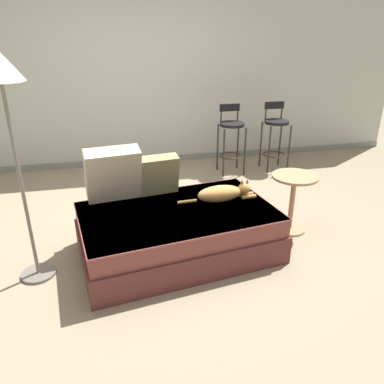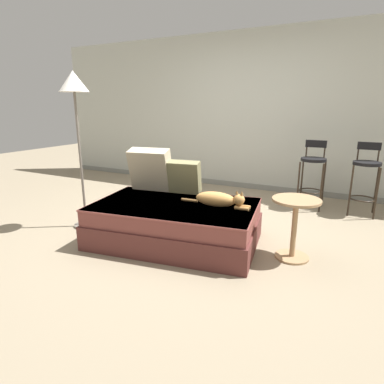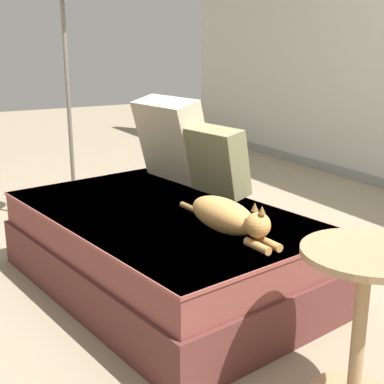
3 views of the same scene
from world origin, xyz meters
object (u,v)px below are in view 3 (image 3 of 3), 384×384
object	(u,v)px
throw_pillow_corner	(172,139)
throw_pillow_middle	(217,161)
couch	(161,248)
floor_lamp	(62,1)
side_table	(361,306)
cat	(227,217)

from	to	relation	value
throw_pillow_corner	throw_pillow_middle	bearing A→B (deg)	8.78
couch	floor_lamp	bearing A→B (deg)	-175.99
side_table	floor_lamp	size ratio (longest dim) A/B	0.33
side_table	floor_lamp	bearing A→B (deg)	-173.61
couch	throw_pillow_corner	distance (m)	0.78
throw_pillow_corner	side_table	world-z (taller)	throw_pillow_corner
cat	throw_pillow_corner	bearing A→B (deg)	166.64
throw_pillow_corner	cat	bearing A→B (deg)	-13.36
throw_pillow_corner	couch	bearing A→B (deg)	-33.18
cat	floor_lamp	distance (m)	1.93
couch	throw_pillow_corner	bearing A→B (deg)	146.82
couch	cat	size ratio (longest dim) A/B	2.46
throw_pillow_corner	floor_lamp	size ratio (longest dim) A/B	0.29
couch	cat	xyz separation A→B (m)	(0.44, 0.11, 0.29)
cat	throw_pillow_middle	bearing A→B (deg)	151.76
cat	side_table	world-z (taller)	cat
couch	throw_pillow_middle	size ratio (longest dim) A/B	4.68
throw_pillow_corner	side_table	size ratio (longest dim) A/B	0.88
couch	floor_lamp	xyz separation A→B (m)	(-1.20, -0.08, 1.29)
couch	throw_pillow_corner	xyz separation A→B (m)	(-0.53, 0.34, 0.47)
throw_pillow_middle	cat	size ratio (longest dim) A/B	0.53
throw_pillow_corner	side_table	xyz separation A→B (m)	(1.71, -0.16, -0.30)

